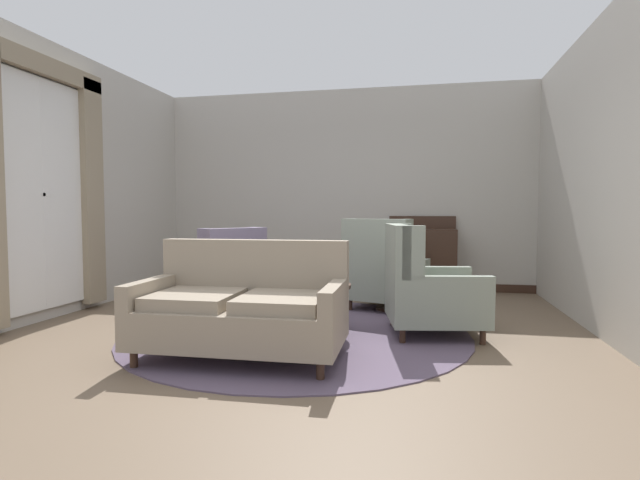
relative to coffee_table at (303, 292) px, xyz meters
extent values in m
plane|color=brown|center=(-0.07, -0.24, -0.41)|extent=(9.15, 9.15, 0.00)
cube|color=#BCB7AD|center=(-0.07, 3.03, 1.12)|extent=(5.89, 0.08, 3.06)
cube|color=#BCB7AD|center=(-2.94, 0.74, 1.12)|extent=(0.08, 4.57, 3.06)
cube|color=#BCB7AD|center=(2.79, 0.74, 1.12)|extent=(0.08, 4.57, 3.06)
cube|color=#382319|center=(-0.07, 2.97, -0.35)|extent=(5.73, 0.03, 0.12)
cylinder|color=#5B4C60|center=(-0.07, 0.06, -0.41)|extent=(3.34, 3.34, 0.01)
cube|color=silver|center=(-2.88, 0.02, 0.96)|extent=(0.03, 1.11, 2.39)
cube|color=white|center=(-2.86, 0.02, 0.96)|extent=(0.02, 1.19, 2.47)
cube|color=white|center=(-2.86, 0.02, 0.96)|extent=(0.02, 0.04, 2.39)
cube|color=white|center=(-2.86, 0.02, 0.96)|extent=(0.02, 1.11, 0.04)
cube|color=gray|center=(-2.82, 0.76, 1.01)|extent=(0.10, 0.32, 2.69)
cube|color=gray|center=(-2.82, 0.02, 2.31)|extent=(0.10, 1.79, 0.20)
cylinder|color=#382319|center=(0.00, 0.00, 0.07)|extent=(0.93, 0.93, 0.04)
cylinder|color=#382319|center=(0.00, 0.00, -0.16)|extent=(0.10, 0.10, 0.41)
cube|color=#382319|center=(0.22, -0.01, -0.38)|extent=(0.28, 0.07, 0.07)
cube|color=#382319|center=(-0.09, 0.20, -0.38)|extent=(0.17, 0.28, 0.07)
cube|color=#382319|center=(-0.13, -0.18, -0.38)|extent=(0.22, 0.26, 0.07)
cylinder|color=beige|center=(-0.06, -0.05, 0.10)|extent=(0.08, 0.08, 0.02)
ellipsoid|color=beige|center=(-0.06, -0.05, 0.21)|extent=(0.15, 0.15, 0.21)
cylinder|color=beige|center=(-0.06, -0.05, 0.36)|extent=(0.06, 0.06, 0.09)
torus|color=beige|center=(-0.06, -0.05, 0.41)|extent=(0.12, 0.12, 0.02)
cube|color=gray|center=(-0.30, -0.87, -0.12)|extent=(1.65, 0.90, 0.30)
cube|color=gray|center=(-0.31, -0.50, 0.28)|extent=(1.64, 0.17, 0.51)
cube|color=gray|center=(-0.66, -0.92, 0.07)|extent=(0.67, 0.69, 0.10)
cube|color=gray|center=(0.06, -0.90, 0.07)|extent=(0.67, 0.69, 0.10)
cube|color=gray|center=(-1.06, -0.93, 0.12)|extent=(0.12, 0.78, 0.20)
cube|color=gray|center=(0.46, -0.91, 0.12)|extent=(0.12, 0.78, 0.20)
cylinder|color=#382319|center=(-1.01, -1.24, -0.34)|extent=(0.06, 0.06, 0.14)
cylinder|color=#382319|center=(0.42, -1.21, -0.34)|extent=(0.06, 0.06, 0.14)
cylinder|color=#382319|center=(-1.02, -0.53, -0.34)|extent=(0.06, 0.06, 0.14)
cylinder|color=#382319|center=(0.41, -0.50, -0.34)|extent=(0.06, 0.06, 0.14)
cube|color=slate|center=(-1.27, 0.96, -0.11)|extent=(1.16, 1.14, 0.32)
cube|color=slate|center=(-0.97, 0.76, 0.32)|extent=(0.55, 0.74, 0.54)
cube|color=slate|center=(-0.85, 1.10, 0.38)|extent=(0.22, 0.19, 0.41)
cube|color=slate|center=(-1.23, 0.52, 0.38)|extent=(0.22, 0.19, 0.41)
cube|color=slate|center=(-1.12, 1.28, 0.15)|extent=(0.70, 0.51, 0.21)
cube|color=slate|center=(-1.50, 0.70, 0.15)|extent=(0.70, 0.51, 0.21)
cylinder|color=#382319|center=(-1.40, 1.42, -0.34)|extent=(0.06, 0.06, 0.14)
cylinder|color=#382319|center=(-1.74, 0.89, -0.34)|extent=(0.06, 0.06, 0.14)
cylinder|color=#382319|center=(-0.80, 1.03, -0.34)|extent=(0.06, 0.06, 0.14)
cylinder|color=#382319|center=(-1.15, 0.50, -0.34)|extent=(0.06, 0.06, 0.14)
cube|color=gray|center=(0.71, 1.48, -0.14)|extent=(1.05, 1.12, 0.27)
cube|color=gray|center=(0.58, 1.12, 0.34)|extent=(0.80, 0.39, 0.70)
cube|color=gray|center=(0.94, 1.09, 0.42)|extent=(0.16, 0.22, 0.53)
cube|color=gray|center=(0.28, 1.31, 0.42)|extent=(0.16, 0.22, 0.53)
cube|color=gray|center=(1.05, 1.42, 0.09)|extent=(0.35, 0.80, 0.19)
cube|color=gray|center=(0.39, 1.64, 0.09)|extent=(0.35, 0.80, 0.19)
cylinder|color=#382319|center=(1.13, 1.74, -0.34)|extent=(0.06, 0.06, 0.14)
cylinder|color=#382319|center=(0.53, 1.94, -0.34)|extent=(0.06, 0.06, 0.14)
cylinder|color=#382319|center=(0.89, 1.03, -0.34)|extent=(0.06, 0.06, 0.14)
cylinder|color=#382319|center=(0.29, 1.23, -0.34)|extent=(0.06, 0.06, 0.14)
cube|color=gray|center=(1.25, 0.27, -0.13)|extent=(1.01, 0.98, 0.29)
cube|color=gray|center=(0.88, 0.20, 0.33)|extent=(0.28, 0.85, 0.63)
cube|color=gray|center=(1.04, -0.15, 0.41)|extent=(0.21, 0.13, 0.48)
cube|color=gray|center=(0.91, 0.58, 0.41)|extent=(0.21, 0.13, 0.48)
cube|color=gray|center=(1.36, -0.09, 0.11)|extent=(0.78, 0.23, 0.19)
cube|color=gray|center=(1.23, 0.64, 0.11)|extent=(0.78, 0.23, 0.19)
cylinder|color=#382319|center=(1.66, 0.00, -0.34)|extent=(0.06, 0.06, 0.14)
cylinder|color=#382319|center=(1.54, 0.66, -0.34)|extent=(0.06, 0.06, 0.14)
cylinder|color=#382319|center=(0.95, -0.13, -0.34)|extent=(0.06, 0.06, 0.14)
cylinder|color=#382319|center=(0.84, 0.54, -0.34)|extent=(0.06, 0.06, 0.14)
cylinder|color=#382319|center=(0.75, 1.34, 0.32)|extent=(0.53, 0.53, 0.03)
cylinder|color=#382319|center=(0.75, 1.34, -0.06)|extent=(0.07, 0.07, 0.71)
cylinder|color=#382319|center=(0.75, 1.34, -0.39)|extent=(0.34, 0.34, 0.04)
cube|color=#382319|center=(1.13, 2.73, 0.10)|extent=(0.97, 0.44, 0.83)
cube|color=#382319|center=(1.13, 2.92, 0.61)|extent=(0.97, 0.04, 0.19)
cube|color=#382319|center=(0.69, 2.56, -0.36)|extent=(0.06, 0.06, 0.10)
cube|color=#382319|center=(1.56, 2.56, -0.36)|extent=(0.06, 0.06, 0.10)
cube|color=#382319|center=(0.69, 2.89, -0.36)|extent=(0.06, 0.06, 0.10)
cube|color=#382319|center=(1.56, 2.89, -0.36)|extent=(0.06, 0.06, 0.10)
camera|label=1|loc=(1.10, -4.50, 0.77)|focal=27.33mm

